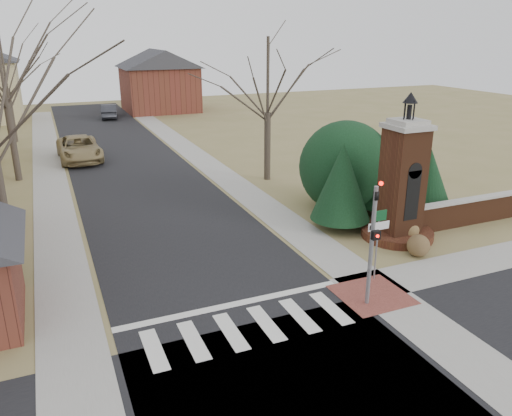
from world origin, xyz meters
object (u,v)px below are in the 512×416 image
pickup_truck (79,148)px  distant_car (109,111)px  traffic_signal_pole (373,234)px  brick_gate_monument (401,192)px  sign_post (378,231)px

pickup_truck → distant_car: size_ratio=1.36×
traffic_signal_pole → pickup_truck: traffic_signal_pole is taller
brick_gate_monument → pickup_truck: size_ratio=1.05×
traffic_signal_pole → sign_post: 2.02m
brick_gate_monument → pickup_truck: brick_gate_monument is taller
sign_post → distant_car: 42.80m
pickup_truck → distant_car: (4.58, 18.63, -0.11)m
pickup_truck → traffic_signal_pole: bearing=-75.3°
traffic_signal_pole → sign_post: size_ratio=1.64×
traffic_signal_pole → sign_post: bearing=47.6°
traffic_signal_pole → brick_gate_monument: size_ratio=0.69×
brick_gate_monument → distant_car: 40.30m
traffic_signal_pole → pickup_truck: size_ratio=0.73×
pickup_truck → distant_car: pickup_truck is taller
traffic_signal_pole → distant_car: (-2.70, 44.01, -1.84)m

